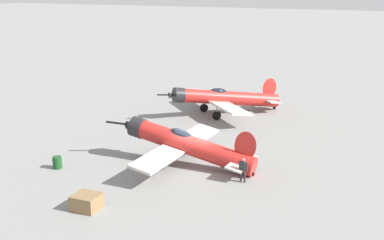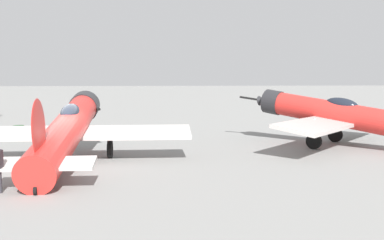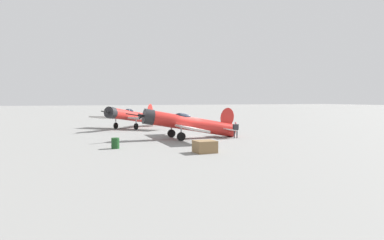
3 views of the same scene
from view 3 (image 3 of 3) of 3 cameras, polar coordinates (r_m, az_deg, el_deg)
ground_plane at (r=33.53m, az=-0.00°, el=-3.07°), size 400.00×400.00×0.00m
airplane_foreground at (r=33.24m, az=-0.79°, el=-0.58°), size 10.40×11.28×3.13m
airplane_mid_apron at (r=45.73m, az=-10.04°, el=0.62°), size 10.10×10.11×3.26m
ground_crew_mechanic at (r=33.99m, az=7.28°, el=-1.38°), size 0.31×0.60×1.59m
equipment_crate at (r=24.57m, az=2.15°, el=-4.44°), size 1.38×1.48×0.87m
fuel_drum at (r=27.23m, az=-12.64°, el=-3.79°), size 0.65×0.65×0.83m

